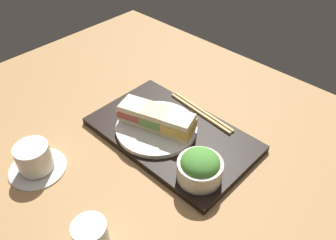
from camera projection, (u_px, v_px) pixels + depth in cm
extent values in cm
cube|color=tan|center=(169.00, 143.00, 92.65)|extent=(140.00, 100.00, 3.00)
cube|color=black|center=(171.00, 134.00, 91.77)|extent=(43.62, 26.42, 1.90)
cylinder|color=silver|center=(157.00, 128.00, 91.22)|extent=(21.78, 21.78, 1.24)
cube|color=beige|center=(179.00, 132.00, 88.01)|extent=(8.53, 7.98, 1.46)
cube|color=gold|center=(179.00, 126.00, 86.63)|extent=(9.18, 8.56, 2.74)
cube|color=beige|center=(179.00, 119.00, 85.26)|extent=(8.53, 7.98, 1.46)
cube|color=beige|center=(156.00, 124.00, 90.33)|extent=(8.53, 7.98, 1.48)
cube|color=#669347|center=(156.00, 118.00, 89.01)|extent=(8.62, 8.08, 2.57)
cube|color=beige|center=(156.00, 112.00, 87.69)|extent=(8.53, 7.98, 1.48)
cube|color=beige|center=(135.00, 116.00, 92.58)|extent=(8.53, 7.98, 1.70)
cube|color=#B74C42|center=(135.00, 111.00, 91.43)|extent=(9.04, 8.52, 1.83)
cube|color=beige|center=(134.00, 106.00, 90.28)|extent=(8.53, 7.98, 1.70)
cylinder|color=beige|center=(200.00, 170.00, 77.62)|extent=(10.51, 10.51, 4.88)
ellipsoid|color=#4C9338|center=(200.00, 163.00, 76.03)|extent=(9.02, 9.02, 4.96)
cube|color=tan|center=(202.00, 111.00, 96.97)|extent=(22.86, 2.69, 0.70)
cube|color=tan|center=(199.00, 113.00, 96.37)|extent=(22.86, 2.69, 0.70)
cylinder|color=silver|center=(38.00, 168.00, 83.30)|extent=(13.84, 13.84, 0.80)
cylinder|color=silver|center=(34.00, 157.00, 80.83)|extent=(8.20, 8.20, 6.75)
cylinder|color=#382111|center=(30.00, 148.00, 78.89)|extent=(7.54, 7.54, 0.40)
torus|color=silver|center=(28.00, 146.00, 83.76)|extent=(4.64, 1.71, 4.58)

